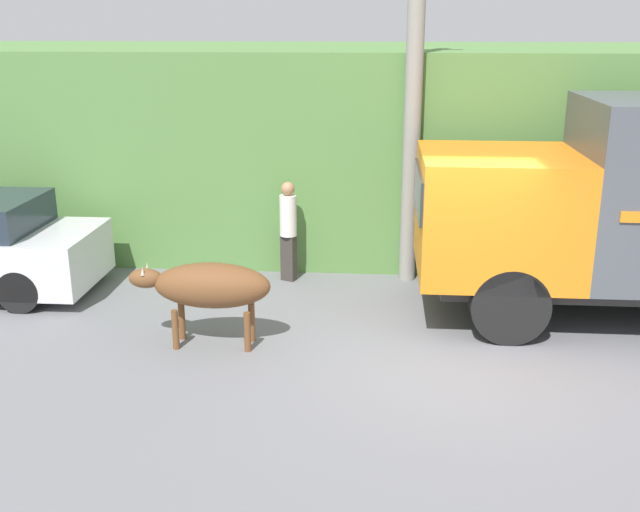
% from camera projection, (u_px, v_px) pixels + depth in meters
% --- Properties ---
extents(ground_plane, '(60.00, 60.00, 0.00)m').
position_uv_depth(ground_plane, '(441.00, 357.00, 9.79)').
color(ground_plane, slate).
extents(hillside_embankment, '(32.00, 6.75, 3.72)m').
position_uv_depth(hillside_embankment, '(421.00, 139.00, 15.58)').
color(hillside_embankment, '#568442').
rests_on(hillside_embankment, ground_plane).
extents(building_backdrop, '(5.92, 2.70, 3.50)m').
position_uv_depth(building_backdrop, '(148.00, 155.00, 14.26)').
color(building_backdrop, '#B2BCAD').
rests_on(building_backdrop, ground_plane).
extents(brown_cow, '(1.91, 0.61, 1.16)m').
position_uv_depth(brown_cow, '(209.00, 286.00, 9.92)').
color(brown_cow, brown).
rests_on(brown_cow, ground_plane).
extents(pedestrian_on_hill, '(0.37, 0.37, 1.70)m').
position_uv_depth(pedestrian_on_hill, '(288.00, 226.00, 12.43)').
color(pedestrian_on_hill, '#38332D').
rests_on(pedestrian_on_hill, ground_plane).
extents(utility_pole, '(0.90, 0.28, 6.78)m').
position_uv_depth(utility_pole, '(414.00, 69.00, 11.74)').
color(utility_pole, gray).
rests_on(utility_pole, ground_plane).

